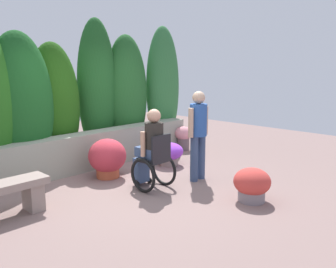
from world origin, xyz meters
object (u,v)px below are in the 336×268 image
Objects in this scene: flower_pot_terracotta_by_wall at (183,137)px; person_in_wheelchair at (152,152)px; flower_pot_red_accent at (107,158)px; flower_pot_small_foreground at (169,153)px; person_standing_companion at (198,130)px; flower_pot_purple_near at (252,184)px.

person_in_wheelchair is at bearing -149.33° from flower_pot_terracotta_by_wall.
person_in_wheelchair reaches higher than flower_pot_terracotta_by_wall.
flower_pot_red_accent is 1.38m from flower_pot_small_foreground.
person_in_wheelchair is 0.84× the size of person_standing_companion.
person_standing_companion is 1.72m from flower_pot_red_accent.
flower_pot_terracotta_by_wall is at bearing 58.87° from flower_pot_purple_near.
flower_pot_red_accent is (-2.54, -0.41, 0.03)m from flower_pot_terracotta_by_wall.
flower_pot_small_foreground is at bearing 58.82° from person_standing_companion.
flower_pot_red_accent reaches higher than flower_pot_small_foreground.
person_standing_companion is 2.22× the size of flower_pot_red_accent.
person_in_wheelchair is 0.95m from person_standing_companion.
flower_pot_small_foreground is at bearing -151.19° from flower_pot_terracotta_by_wall.
person_in_wheelchair is 2.25× the size of flower_pot_small_foreground.
person_standing_companion reaches higher than flower_pot_small_foreground.
person_in_wheelchair is 2.40× the size of flower_pot_purple_near.
person_standing_companion reaches higher than flower_pot_purple_near.
flower_pot_terracotta_by_wall is at bearing 28.81° from flower_pot_small_foreground.
flower_pot_red_accent is at bearing 107.40° from flower_pot_purple_near.
person_standing_companion is (0.87, -0.26, 0.28)m from person_in_wheelchair.
person_standing_companion reaches higher than person_in_wheelchair.
person_standing_companion reaches higher than flower_pot_red_accent.
flower_pot_red_accent reaches higher than flower_pot_terracotta_by_wall.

